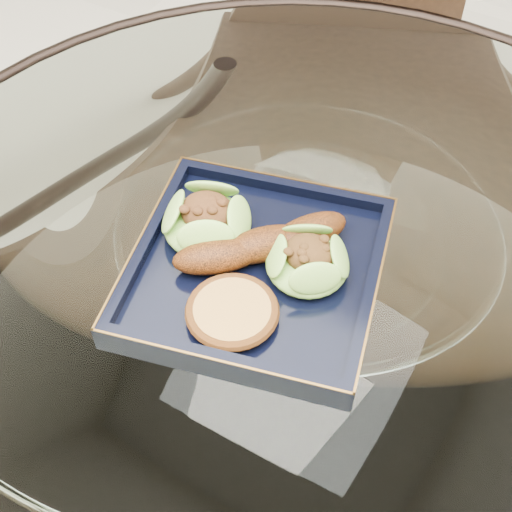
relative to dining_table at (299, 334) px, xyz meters
The scene contains 8 objects.
ground 0.60m from the dining_table, 26.57° to the left, with size 4.00×4.00×0.00m, color beige.
dining_table is the anchor object (origin of this frame).
dining_chair 0.49m from the dining_table, 108.24° to the left, with size 0.52×0.52×0.90m.
navy_plate 0.19m from the dining_table, 118.60° to the right, with size 0.27×0.27×0.02m, color black.
lettuce_wrap_left 0.23m from the dining_table, 158.67° to the right, with size 0.10×0.10×0.04m, color #51982C.
lettuce_wrap_right 0.20m from the dining_table, 62.86° to the right, with size 0.09×0.09×0.03m, color #5C922A.
roasted_plantain 0.21m from the dining_table, 131.13° to the right, with size 0.19×0.04×0.04m, color #622A0A.
crumb_patty 0.23m from the dining_table, 99.02° to the right, with size 0.09×0.09×0.02m, color #C38D41.
Camera 1 is at (0.21, -0.49, 1.39)m, focal length 50.00 mm.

